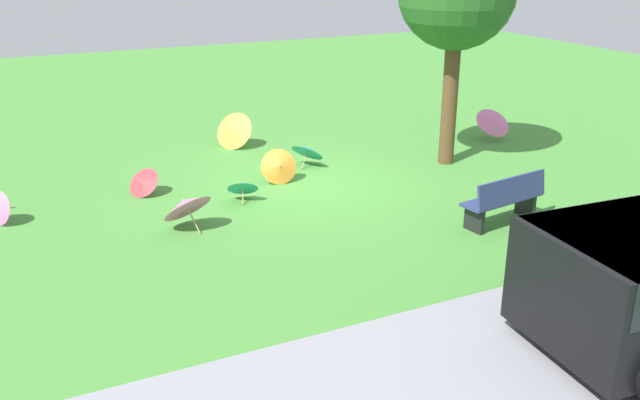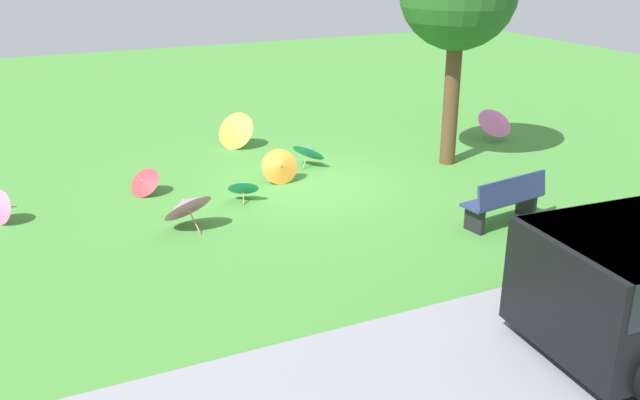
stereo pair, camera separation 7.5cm
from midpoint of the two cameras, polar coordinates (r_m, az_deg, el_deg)
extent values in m
plane|color=#478C38|center=(13.93, -0.75, 1.35)|extent=(40.00, 40.00, 0.00)
cube|color=gray|center=(8.46, 21.27, -14.06)|extent=(40.00, 4.41, 0.01)
cylinder|color=black|center=(9.41, 18.46, -7.28)|extent=(0.77, 0.27, 0.76)
cube|color=navy|center=(12.24, 15.10, 0.04)|extent=(1.65, 0.67, 0.05)
cube|color=navy|center=(12.05, 15.90, 0.76)|extent=(1.60, 0.34, 0.45)
cube|color=black|center=(11.88, 12.92, -1.58)|extent=(0.14, 0.41, 0.45)
cube|color=black|center=(12.78, 16.94, -0.35)|extent=(0.14, 0.41, 0.45)
cylinder|color=brown|center=(15.17, 11.02, 8.40)|extent=(0.34, 0.34, 2.96)
cylinder|color=tan|center=(13.84, -13.84, 1.12)|extent=(0.22, 0.17, 0.24)
cone|color=#D8383F|center=(13.68, -14.35, 1.52)|extent=(0.79, 0.82, 0.54)
sphere|color=tan|center=(13.64, -14.48, 1.62)|extent=(0.06, 0.06, 0.05)
cylinder|color=tan|center=(14.87, -1.07, 3.26)|extent=(0.22, 0.15, 0.32)
cone|color=teal|center=(14.93, -0.75, 4.18)|extent=(0.94, 0.96, 0.54)
sphere|color=tan|center=(14.95, -0.66, 4.42)|extent=(0.06, 0.06, 0.05)
cylinder|color=tan|center=(13.21, -24.36, -0.53)|extent=(0.28, 0.19, 0.11)
cylinder|color=tan|center=(11.78, -10.24, -1.74)|extent=(0.14, 0.32, 0.38)
cone|color=pink|center=(11.85, -10.93, -0.34)|extent=(1.08, 1.03, 0.70)
sphere|color=tan|center=(11.88, -11.11, 0.02)|extent=(0.05, 0.06, 0.05)
cylinder|color=tan|center=(17.68, 14.05, 5.69)|extent=(0.04, 0.35, 0.44)
cone|color=pink|center=(17.44, 14.57, 6.40)|extent=(0.89, 0.82, 0.68)
sphere|color=tan|center=(17.38, 14.71, 6.59)|extent=(0.04, 0.05, 0.05)
cylinder|color=tan|center=(12.95, -6.22, 0.29)|extent=(0.10, 0.22, 0.26)
cone|color=teal|center=(13.03, -6.24, 1.22)|extent=(0.73, 0.70, 0.48)
sphere|color=tan|center=(13.05, -6.24, 1.48)|extent=(0.05, 0.06, 0.05)
cylinder|color=tan|center=(16.73, -6.39, 5.40)|extent=(0.41, 0.32, 0.34)
cone|color=yellow|center=(16.44, -7.02, 5.81)|extent=(1.06, 1.12, 0.86)
sphere|color=tan|center=(16.38, -7.15, 5.89)|extent=(0.06, 0.06, 0.05)
cylinder|color=tan|center=(14.16, -3.40, 2.67)|extent=(0.09, 0.39, 0.20)
cone|color=orange|center=(13.89, -3.18, 2.83)|extent=(0.80, 0.55, 0.72)
sphere|color=tan|center=(13.83, -3.12, 2.87)|extent=(0.04, 0.05, 0.05)
camera|label=1|loc=(0.04, -89.81, 0.07)|focal=38.45mm
camera|label=2|loc=(0.04, 90.19, -0.07)|focal=38.45mm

